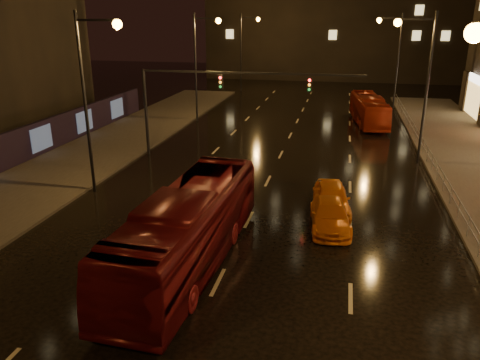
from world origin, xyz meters
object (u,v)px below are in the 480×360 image
(bus_red, at_px, (188,229))
(taxi_far, at_px, (330,215))
(taxi_near, at_px, (332,198))
(bus_curb, at_px, (369,110))

(bus_red, bearing_deg, taxi_far, 44.37)
(taxi_far, bearing_deg, taxi_near, 83.77)
(taxi_near, relative_size, taxi_far, 0.99)
(bus_curb, bearing_deg, taxi_near, -104.03)
(bus_red, distance_m, taxi_near, 8.87)
(bus_red, bearing_deg, taxi_near, 54.09)
(bus_curb, distance_m, taxi_near, 22.33)
(bus_red, distance_m, bus_curb, 30.20)
(bus_red, xyz_separation_m, bus_curb, (8.15, 29.08, -0.27))
(bus_curb, distance_m, taxi_far, 24.32)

